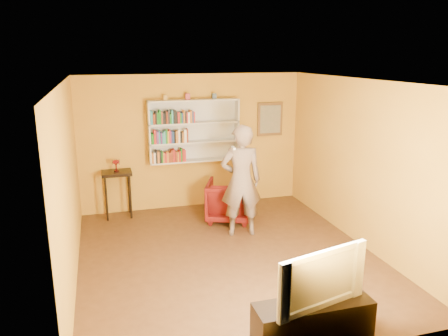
{
  "coord_description": "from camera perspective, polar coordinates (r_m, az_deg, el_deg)",
  "views": [
    {
      "loc": [
        -1.8,
        -6.0,
        3.08
      ],
      "look_at": [
        0.15,
        0.75,
        1.23
      ],
      "focal_mm": 35.0,
      "sensor_mm": 36.0,
      "label": 1
    }
  ],
  "objects": [
    {
      "name": "room_shell",
      "position": [
        6.6,
        0.53,
        -3.5
      ],
      "size": [
        5.3,
        5.8,
        2.88
      ],
      "color": "#442A16",
      "rests_on": "ground"
    },
    {
      "name": "bookshelf",
      "position": [
        8.73,
        -4.01,
        4.9
      ],
      "size": [
        1.8,
        0.29,
        1.23
      ],
      "color": "silver",
      "rests_on": "room_shell"
    },
    {
      "name": "books_row_lower",
      "position": [
        8.62,
        -7.22,
        1.52
      ],
      "size": [
        0.66,
        0.19,
        0.26
      ],
      "color": "#B66A24",
      "rests_on": "bookshelf"
    },
    {
      "name": "books_row_middle",
      "position": [
        8.55,
        -7.18,
        4.06
      ],
      "size": [
        0.72,
        0.18,
        0.27
      ],
      "color": "#186E1D",
      "rests_on": "bookshelf"
    },
    {
      "name": "books_row_upper",
      "position": [
        8.5,
        -6.82,
        6.58
      ],
      "size": [
        0.86,
        0.19,
        0.27
      ],
      "color": "teal",
      "rests_on": "bookshelf"
    },
    {
      "name": "ornament_left",
      "position": [
        8.48,
        -7.69,
        9.07
      ],
      "size": [
        0.07,
        0.07,
        0.1
      ],
      "primitive_type": "cube",
      "color": "gold",
      "rests_on": "bookshelf"
    },
    {
      "name": "ornament_centre",
      "position": [
        8.56,
        -4.79,
        9.28
      ],
      "size": [
        0.09,
        0.09,
        0.12
      ],
      "primitive_type": "cube",
      "color": "#A23641",
      "rests_on": "bookshelf"
    },
    {
      "name": "ornament_right",
      "position": [
        8.68,
        -1.31,
        9.37
      ],
      "size": [
        0.08,
        0.08,
        0.11
      ],
      "primitive_type": "cube",
      "color": "#41546D",
      "rests_on": "bookshelf"
    },
    {
      "name": "framed_painting",
      "position": [
        9.23,
        6.03,
        6.37
      ],
      "size": [
        0.55,
        0.05,
        0.7
      ],
      "color": "brown",
      "rests_on": "room_shell"
    },
    {
      "name": "console_table",
      "position": [
        8.58,
        -13.8,
        -1.45
      ],
      "size": [
        0.56,
        0.42,
        0.91
      ],
      "color": "black",
      "rests_on": "ground"
    },
    {
      "name": "ruby_lustre",
      "position": [
        8.5,
        -13.93,
        0.64
      ],
      "size": [
        0.14,
        0.14,
        0.23
      ],
      "color": "maroon",
      "rests_on": "console_table"
    },
    {
      "name": "armchair",
      "position": [
        8.28,
        0.68,
        -4.27
      ],
      "size": [
        1.08,
        1.09,
        0.77
      ],
      "primitive_type": "imported",
      "rotation": [
        0.0,
        0.0,
        2.75
      ],
      "color": "#460507",
      "rests_on": "ground"
    },
    {
      "name": "person",
      "position": [
        7.46,
        2.24,
        -1.68
      ],
      "size": [
        0.76,
        0.55,
        1.94
      ],
      "primitive_type": "imported",
      "rotation": [
        0.0,
        0.0,
        3.01
      ],
      "color": "#6B594E",
      "rests_on": "ground"
    },
    {
      "name": "game_remote",
      "position": [
        7.02,
        1.2,
        2.62
      ],
      "size": [
        0.04,
        0.15,
        0.04
      ],
      "primitive_type": "cube",
      "color": "white",
      "rests_on": "person"
    },
    {
      "name": "tv_cabinet",
      "position": [
        5.15,
        11.51,
        -19.09
      ],
      "size": [
        1.32,
        0.4,
        0.47
      ],
      "primitive_type": "cube",
      "color": "black",
      "rests_on": "ground"
    },
    {
      "name": "television",
      "position": [
        4.86,
        11.86,
        -13.55
      ],
      "size": [
        1.14,
        0.42,
        0.66
      ],
      "primitive_type": "imported",
      "rotation": [
        0.0,
        0.0,
        0.25
      ],
      "color": "black",
      "rests_on": "tv_cabinet"
    }
  ]
}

